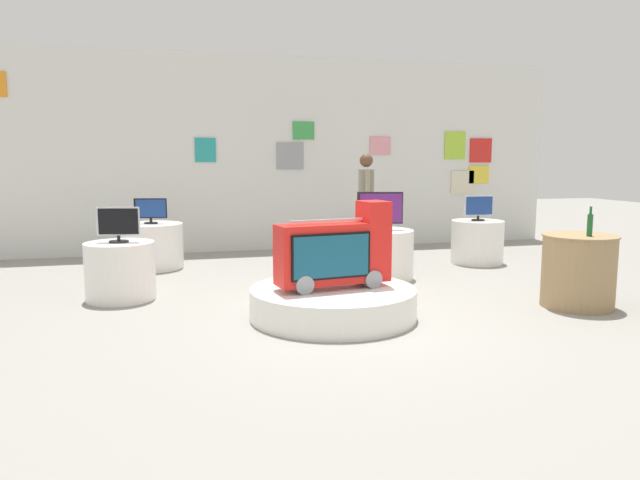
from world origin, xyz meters
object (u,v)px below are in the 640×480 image
at_px(main_display_pedestal, 333,303).
at_px(display_pedestal_left_rear, 379,254).
at_px(tv_on_center_rear, 479,207).
at_px(tv_on_left_rear, 380,210).
at_px(shopper_browsing_near_truck, 366,200).
at_px(display_pedestal_right_rear, 120,271).
at_px(tv_on_right_rear, 118,224).
at_px(display_pedestal_center_rear, 477,242).
at_px(display_pedestal_far_right, 152,246).
at_px(novelty_firetruck_tv, 336,253).
at_px(tv_on_far_right, 151,210).
at_px(side_table_round, 578,270).
at_px(bottle_on_side_table, 590,224).

xyz_separation_m(main_display_pedestal, display_pedestal_left_rear, (1.13, 1.72, 0.17)).
xyz_separation_m(main_display_pedestal, tv_on_center_rear, (2.99, 2.45, 0.70)).
xyz_separation_m(tv_on_left_rear, shopper_browsing_near_truck, (0.22, 1.20, 0.05)).
relative_size(tv_on_center_rear, display_pedestal_right_rear, 0.59).
distance_m(display_pedestal_left_rear, tv_on_right_rear, 3.29).
xyz_separation_m(tv_on_left_rear, display_pedestal_center_rear, (1.85, 0.74, -0.59)).
xyz_separation_m(main_display_pedestal, tv_on_left_rear, (1.13, 1.71, 0.76)).
bearing_deg(tv_on_center_rear, shopper_browsing_near_truck, 163.85).
xyz_separation_m(tv_on_right_rear, display_pedestal_far_right, (0.31, 1.92, -0.53)).
relative_size(novelty_firetruck_tv, display_pedestal_right_rear, 1.53).
xyz_separation_m(display_pedestal_far_right, tv_on_far_right, (0.00, -0.00, 0.52)).
distance_m(display_pedestal_center_rear, side_table_round, 2.73).
bearing_deg(display_pedestal_left_rear, display_pedestal_right_rear, -173.65).
bearing_deg(tv_on_far_right, side_table_round, -38.57).
bearing_deg(tv_on_far_right, tv_on_left_rear, -28.16).
height_order(display_pedestal_far_right, tv_on_far_right, tv_on_far_right).
xyz_separation_m(tv_on_left_rear, tv_on_right_rear, (-3.23, -0.36, -0.06)).
distance_m(display_pedestal_left_rear, display_pedestal_far_right, 3.30).
xyz_separation_m(tv_on_left_rear, side_table_round, (1.51, -1.97, -0.52)).
distance_m(novelty_firetruck_tv, display_pedestal_left_rear, 2.07).
bearing_deg(side_table_round, tv_on_left_rear, 127.52).
bearing_deg(display_pedestal_center_rear, tv_on_right_rear, -167.83).
height_order(novelty_firetruck_tv, tv_on_left_rear, novelty_firetruck_tv).
bearing_deg(main_display_pedestal, side_table_round, -5.48).
bearing_deg(side_table_round, display_pedestal_far_right, 141.40).
distance_m(side_table_round, shopper_browsing_near_truck, 3.47).
bearing_deg(display_pedestal_far_right, shopper_browsing_near_truck, -6.54).
relative_size(main_display_pedestal, tv_on_right_rear, 3.54).
bearing_deg(tv_on_left_rear, tv_on_far_right, 151.84).
distance_m(tv_on_right_rear, bottle_on_side_table, 5.06).
distance_m(main_display_pedestal, side_table_round, 2.67).
relative_size(tv_on_left_rear, tv_on_right_rear, 1.25).
xyz_separation_m(tv_on_left_rear, display_pedestal_right_rear, (-3.23, -0.35, -0.59)).
relative_size(novelty_firetruck_tv, display_pedestal_far_right, 1.32).
bearing_deg(bottle_on_side_table, display_pedestal_far_right, 140.54).
xyz_separation_m(main_display_pedestal, tv_on_right_rear, (-2.09, 1.36, 0.71)).
bearing_deg(display_pedestal_left_rear, novelty_firetruck_tv, -122.76).
xyz_separation_m(novelty_firetruck_tv, tv_on_right_rear, (-2.12, 1.36, 0.20)).
bearing_deg(tv_on_center_rear, main_display_pedestal, -140.67).
relative_size(main_display_pedestal, display_pedestal_right_rear, 2.16).
relative_size(display_pedestal_far_right, tv_on_far_right, 1.94).
bearing_deg(side_table_round, tv_on_center_rear, 82.80).
bearing_deg(tv_on_center_rear, tv_on_left_rear, -158.42).
distance_m(display_pedestal_left_rear, side_table_round, 2.49).
bearing_deg(main_display_pedestal, tv_on_center_rear, 39.33).
distance_m(display_pedestal_center_rear, bottle_on_side_table, 2.90).
distance_m(tv_on_center_rear, shopper_browsing_near_truck, 1.70).
xyz_separation_m(main_display_pedestal, shopper_browsing_near_truck, (1.36, 2.92, 0.81)).
bearing_deg(main_display_pedestal, tv_on_right_rear, 147.08).
distance_m(display_pedestal_right_rear, tv_on_far_right, 2.01).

